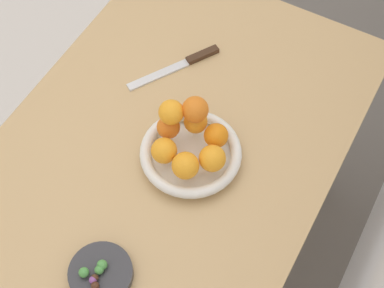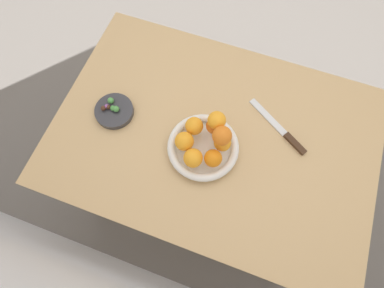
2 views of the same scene
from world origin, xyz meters
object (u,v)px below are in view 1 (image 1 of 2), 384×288
Objects in this scene: dining_table at (172,159)px; candy_ball_5 at (102,265)px; candy_dish at (101,274)px; orange_1 at (216,136)px; candy_ball_0 at (95,278)px; fruit_bowl at (191,154)px; orange_7 at (171,112)px; candy_ball_3 at (84,272)px; orange_4 at (164,151)px; knife at (182,64)px; orange_0 at (212,158)px; candy_ball_2 at (99,270)px; candy_ball_1 at (95,286)px; orange_5 at (185,166)px; orange_3 at (169,127)px; orange_2 at (196,122)px; candy_ball_4 at (93,280)px; orange_6 at (195,109)px.

candy_ball_5 is (0.34, 0.04, 0.12)m from dining_table.
candy_dish is 0.39m from orange_1.
fruit_bowl is at bearing 175.83° from candy_ball_0.
orange_7 is 0.39m from candy_ball_3.
orange_7 reaches higher than orange_4.
dining_table is 0.13m from fruit_bowl.
knife is at bearing -167.20° from candy_dish.
candy_ball_2 is (0.32, -0.09, -0.04)m from orange_0.
candy_ball_2 is at bearing -86.38° from candy_dish.
orange_7 is 3.26× the size of candy_ball_1.
orange_1 is at bearing 46.20° from knife.
candy_ball_2 is (-0.03, -0.01, 0.00)m from candy_ball_1.
candy_dish is 2.18× the size of orange_5.
orange_3 is (0.03, -0.10, -0.00)m from orange_1.
orange_7 is (0.04, -0.04, 0.06)m from orange_2.
candy_ball_4 reaches higher than knife.
orange_3 reaches higher than dining_table.
candy_dish is 6.12× the size of candy_ball_5.
dining_table is 0.20m from orange_5.
candy_ball_3 is at bearing -1.62° from orange_4.
orange_3 is at bearing -73.17° from orange_1.
candy_ball_0 reaches higher than candy_dish.
candy_dish is 0.37m from orange_7.
orange_6 is at bearing -95.02° from orange_1.
candy_ball_0 is at bearing 175.41° from candy_ball_4.
orange_6 reaches higher than orange_4.
candy_ball_3 is (0.36, -0.05, 0.01)m from fruit_bowl.
candy_ball_3 is (-0.01, -0.03, 0.00)m from candy_ball_1.
candy_ball_3 is (0.34, -0.11, -0.04)m from orange_0.
orange_1 is 0.12m from orange_7.
candy_dish is 7.63× the size of candy_ball_1.
knife is (-0.57, -0.13, -0.03)m from candy_ball_2.
orange_4 is at bearing -176.95° from candy_ball_5.
candy_ball_1 is 0.80× the size of candy_ball_5.
candy_ball_4 reaches higher than dining_table.
orange_1 is 0.24× the size of knife.
orange_5 is at bearing -11.89° from orange_1.
orange_0 reaches higher than candy_ball_1.
orange_3 is 0.37m from candy_ball_0.
dining_table is 0.41m from candy_ball_1.
candy_ball_1 is 0.01m from candy_ball_4.
orange_0 reaches higher than orange_1.
orange_0 reaches higher than orange_2.
orange_0 is at bearing 75.16° from orange_7.
orange_6 is (-0.00, -0.06, 0.06)m from orange_1.
candy_ball_3 reaches higher than candy_dish.
orange_7 is at bearing 144.51° from orange_3.
candy_ball_1 is at bearing 7.37° from dining_table.
fruit_bowl is 0.08m from orange_4.
fruit_bowl reaches higher than candy_ball_4.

